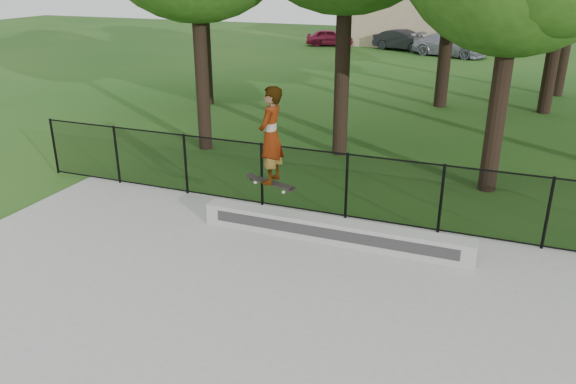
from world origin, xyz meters
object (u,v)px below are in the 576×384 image
grind_ledge (333,231)px  car_c (449,45)px  car_b (403,40)px  car_a (330,37)px  skater_airborne (271,137)px

grind_ledge → car_c: size_ratio=1.28×
grind_ledge → car_b: bearing=98.0°
grind_ledge → car_c: (-0.91, 27.79, 0.39)m
grind_ledge → car_c: car_c is taller
car_a → car_c: (8.59, -2.24, 0.10)m
grind_ledge → car_a: car_a is taller
car_b → grind_ledge: bearing=-152.5°
grind_ledge → car_b: car_b is taller
car_b → car_c: (3.23, -1.70, 0.01)m
car_a → skater_airborne: 31.41m
car_b → car_c: bearing=-98.3°
car_c → skater_airborne: 28.06m
skater_airborne → grind_ledge: bearing=10.5°
grind_ledge → skater_airborne: 2.27m
grind_ledge → skater_airborne: skater_airborne is taller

